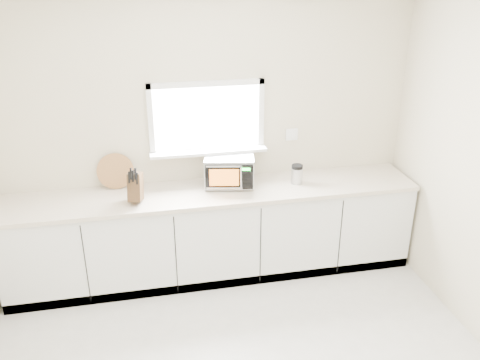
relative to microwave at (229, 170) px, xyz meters
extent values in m
cube|color=beige|center=(-0.18, 0.20, 0.27)|extent=(4.00, 0.02, 2.70)
cube|color=white|center=(-0.18, 0.19, 0.47)|extent=(1.00, 0.02, 0.60)
cube|color=white|center=(-0.18, 0.12, 0.15)|extent=(1.12, 0.16, 0.03)
cube|color=white|center=(-0.18, 0.17, 0.80)|extent=(1.10, 0.04, 0.05)
cube|color=white|center=(-0.18, 0.17, 0.15)|extent=(1.10, 0.04, 0.05)
cube|color=white|center=(-0.70, 0.17, 0.47)|extent=(0.05, 0.04, 0.70)
cube|color=white|center=(0.35, 0.17, 0.47)|extent=(0.05, 0.04, 0.70)
cube|color=white|center=(0.67, 0.19, 0.24)|extent=(0.12, 0.01, 0.12)
cube|color=silver|center=(-0.18, -0.10, -0.64)|extent=(3.92, 0.60, 0.88)
cube|color=beige|center=(-0.18, -0.11, -0.18)|extent=(3.92, 0.64, 0.04)
cylinder|color=black|center=(-0.22, -0.09, -0.15)|extent=(0.02, 0.02, 0.01)
cylinder|color=black|center=(-0.16, 0.18, -0.15)|extent=(0.02, 0.02, 0.01)
cylinder|color=black|center=(0.17, -0.17, -0.15)|extent=(0.02, 0.02, 0.01)
cylinder|color=black|center=(0.22, 0.11, -0.15)|extent=(0.02, 0.02, 0.01)
cube|color=#AEB1B5|center=(0.00, 0.01, 0.00)|extent=(0.52, 0.43, 0.28)
cube|color=black|center=(-0.03, -0.17, 0.00)|extent=(0.44, 0.10, 0.24)
cube|color=orange|center=(-0.08, -0.17, 0.00)|extent=(0.27, 0.06, 0.17)
cylinder|color=silver|center=(0.07, -0.22, 0.00)|extent=(0.02, 0.02, 0.22)
cube|color=black|center=(0.12, -0.21, 0.00)|extent=(0.11, 0.03, 0.24)
cube|color=#19FF33|center=(0.12, -0.21, 0.08)|extent=(0.08, 0.02, 0.03)
cube|color=silver|center=(0.00, 0.01, 0.14)|extent=(0.52, 0.43, 0.01)
cube|color=#4B311A|center=(-0.89, -0.19, -0.01)|extent=(0.16, 0.26, 0.29)
cube|color=black|center=(-0.93, -0.24, 0.11)|extent=(0.03, 0.05, 0.10)
cube|color=black|center=(-0.90, -0.25, 0.12)|extent=(0.03, 0.05, 0.10)
cube|color=black|center=(-0.87, -0.26, 0.09)|extent=(0.03, 0.05, 0.10)
cube|color=black|center=(-0.92, -0.25, 0.14)|extent=(0.03, 0.05, 0.10)
cube|color=black|center=(-0.88, -0.25, 0.14)|extent=(0.03, 0.05, 0.10)
cylinder|color=#A97F41|center=(-1.07, 0.14, 0.02)|extent=(0.34, 0.08, 0.34)
cylinder|color=#AEB1B5|center=(0.65, -0.10, -0.08)|extent=(0.12, 0.12, 0.16)
cylinder|color=black|center=(0.65, -0.10, 0.02)|extent=(0.12, 0.12, 0.04)
camera|label=1|loc=(-0.80, -4.41, 1.89)|focal=38.00mm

